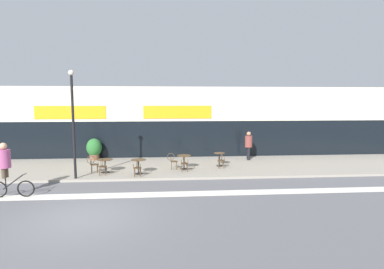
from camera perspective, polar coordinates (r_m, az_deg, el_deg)
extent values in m
plane|color=#5B5B60|center=(10.84, -20.07, -14.70)|extent=(120.00, 120.00, 0.00)
cube|color=gray|center=(17.63, -13.72, -6.17)|extent=(40.00, 5.50, 0.12)
cube|color=beige|center=(21.97, -11.89, 2.46)|extent=(40.00, 4.00, 4.78)
cube|color=black|center=(20.13, -12.54, -0.96)|extent=(38.80, 0.10, 2.40)
cube|color=beige|center=(20.00, -12.66, 4.17)|extent=(39.20, 0.14, 1.20)
cube|color=orange|center=(20.71, -22.15, 3.93)|extent=(4.47, 0.08, 0.84)
cube|color=orange|center=(19.74, -2.76, 4.29)|extent=(4.47, 0.08, 0.84)
cube|color=silver|center=(12.97, -17.28, -11.09)|extent=(36.00, 0.70, 0.01)
cylinder|color=black|center=(16.40, -16.16, -6.93)|extent=(0.44, 0.44, 0.02)
cylinder|color=black|center=(16.33, -16.20, -5.81)|extent=(0.07, 0.07, 0.68)
cylinder|color=#4C3823|center=(16.26, -16.24, -4.60)|extent=(0.79, 0.79, 0.02)
cylinder|color=black|center=(15.71, -10.12, -7.36)|extent=(0.41, 0.41, 0.02)
cylinder|color=black|center=(15.63, -10.14, -6.11)|extent=(0.07, 0.07, 0.72)
cylinder|color=#4C3823|center=(15.55, -10.17, -4.76)|extent=(0.75, 0.75, 0.02)
cylinder|color=black|center=(16.54, -1.53, -6.56)|extent=(0.42, 0.42, 0.02)
cylinder|color=black|center=(16.46, -1.53, -5.34)|extent=(0.07, 0.07, 0.74)
cylinder|color=#4C3823|center=(16.39, -1.54, -4.03)|extent=(0.76, 0.76, 0.02)
cylinder|color=black|center=(17.38, 5.23, -5.95)|extent=(0.35, 0.35, 0.02)
cylinder|color=black|center=(17.30, 5.24, -4.79)|extent=(0.07, 0.07, 0.74)
cylinder|color=#4C3823|center=(17.23, 5.26, -3.54)|extent=(0.63, 0.63, 0.02)
cylinder|color=#4C3823|center=(15.78, -16.62, -5.88)|extent=(0.41, 0.41, 0.03)
cylinder|color=#4C3823|center=(15.99, -16.97, -6.56)|extent=(0.03, 0.03, 0.42)
cylinder|color=#4C3823|center=(15.93, -15.98, -6.58)|extent=(0.03, 0.03, 0.42)
cylinder|color=#4C3823|center=(15.73, -17.21, -6.78)|extent=(0.03, 0.03, 0.42)
cylinder|color=#4C3823|center=(15.67, -16.20, -6.80)|extent=(0.03, 0.03, 0.42)
torus|color=#4C3823|center=(15.57, -16.79, -5.07)|extent=(0.03, 0.41, 0.41)
cylinder|color=#4C3823|center=(15.63, -17.39, -5.54)|extent=(0.03, 0.03, 0.23)
cylinder|color=#4C3823|center=(15.56, -16.16, -5.56)|extent=(0.03, 0.03, 0.23)
cylinder|color=#4C3823|center=(16.43, -18.10, -5.45)|extent=(0.45, 0.45, 0.03)
cylinder|color=#4C3823|center=(16.60, -17.54, -6.11)|extent=(0.03, 0.03, 0.42)
cylinder|color=#4C3823|center=(16.33, -17.62, -6.32)|extent=(0.03, 0.03, 0.42)
cylinder|color=#4C3823|center=(16.63, -18.51, -6.12)|extent=(0.03, 0.03, 0.42)
cylinder|color=#4C3823|center=(16.35, -18.60, -6.33)|extent=(0.03, 0.03, 0.42)
torus|color=#4C3823|center=(16.40, -18.72, -4.56)|extent=(0.41, 0.09, 0.41)
cylinder|color=#4C3823|center=(16.59, -18.64, -4.91)|extent=(0.03, 0.03, 0.23)
cylinder|color=#4C3823|center=(16.25, -18.76, -5.14)|extent=(0.03, 0.03, 0.23)
cylinder|color=#4C3823|center=(15.08, -10.36, -6.29)|extent=(0.40, 0.40, 0.03)
cylinder|color=#4C3823|center=(15.28, -10.80, -6.99)|extent=(0.03, 0.03, 0.42)
cylinder|color=#4C3823|center=(15.25, -9.75, -7.00)|extent=(0.03, 0.03, 0.42)
cylinder|color=#4C3823|center=(15.01, -10.94, -7.24)|extent=(0.03, 0.03, 0.42)
cylinder|color=#4C3823|center=(14.98, -9.86, -7.25)|extent=(0.03, 0.03, 0.42)
torus|color=#4C3823|center=(14.86, -10.45, -5.44)|extent=(0.03, 0.41, 0.41)
cylinder|color=#4C3823|center=(14.91, -11.10, -5.95)|extent=(0.03, 0.03, 0.23)
cylinder|color=#4C3823|center=(14.87, -9.78, -5.95)|extent=(0.03, 0.03, 0.23)
cylinder|color=#4C3823|center=(15.91, -1.43, -5.52)|extent=(0.40, 0.40, 0.03)
cylinder|color=#4C3823|center=(16.09, -1.96, -6.20)|extent=(0.03, 0.03, 0.42)
cylinder|color=#4C3823|center=(16.10, -0.96, -6.19)|extent=(0.03, 0.03, 0.42)
cylinder|color=#4C3823|center=(15.82, -1.92, -6.42)|extent=(0.03, 0.03, 0.42)
cylinder|color=#4C3823|center=(15.83, -0.90, -6.41)|extent=(0.03, 0.03, 0.42)
torus|color=#4C3823|center=(15.69, -1.40, -4.71)|extent=(0.03, 0.41, 0.41)
cylinder|color=#4C3823|center=(15.71, -2.03, -5.20)|extent=(0.03, 0.03, 0.23)
cylinder|color=#4C3823|center=(15.73, -0.78, -5.18)|extent=(0.03, 0.03, 0.23)
cylinder|color=#4C3823|center=(16.43, -3.46, -5.15)|extent=(0.40, 0.40, 0.03)
cylinder|color=#4C3823|center=(16.62, -2.98, -5.80)|extent=(0.03, 0.03, 0.42)
cylinder|color=#4C3823|center=(16.35, -2.95, -6.01)|extent=(0.03, 0.03, 0.42)
cylinder|color=#4C3823|center=(16.61, -3.95, -5.82)|extent=(0.03, 0.03, 0.42)
cylinder|color=#4C3823|center=(16.34, -3.93, -6.02)|extent=(0.03, 0.03, 0.42)
torus|color=#4C3823|center=(16.38, -4.06, -4.25)|extent=(0.41, 0.03, 0.41)
cylinder|color=#4C3823|center=(16.57, -4.07, -4.60)|extent=(0.03, 0.03, 0.23)
cylinder|color=#4C3823|center=(16.24, -4.05, -4.83)|extent=(0.03, 0.03, 0.23)
cylinder|color=#4C3823|center=(16.76, 5.56, -4.94)|extent=(0.41, 0.41, 0.03)
cylinder|color=#4C3823|center=(16.92, 5.01, -5.60)|extent=(0.03, 0.03, 0.42)
cylinder|color=#4C3823|center=(16.96, 5.95, -5.58)|extent=(0.03, 0.03, 0.42)
cylinder|color=#4C3823|center=(16.65, 5.15, -5.80)|extent=(0.03, 0.03, 0.42)
cylinder|color=#4C3823|center=(16.69, 6.10, -5.78)|extent=(0.03, 0.03, 0.42)
torus|color=#4C3823|center=(16.55, 5.66, -4.16)|extent=(0.04, 0.41, 0.41)
cylinder|color=#4C3823|center=(16.55, 5.06, -4.63)|extent=(0.03, 0.03, 0.23)
cylinder|color=#4C3823|center=(16.60, 6.24, -4.61)|extent=(0.03, 0.03, 0.23)
cylinder|color=brown|center=(20.11, -18.08, -4.04)|extent=(0.59, 0.59, 0.38)
ellipsoid|color=#28662D|center=(20.01, -18.14, -2.36)|extent=(0.95, 0.95, 1.14)
cylinder|color=black|center=(15.25, -21.64, 1.26)|extent=(0.12, 0.12, 4.95)
sphere|color=beige|center=(15.26, -22.04, 10.85)|extent=(0.26, 0.26, 0.26)
torus|color=black|center=(13.90, -29.08, -9.00)|extent=(0.67, 0.08, 0.67)
cylinder|color=black|center=(14.02, -30.92, -7.78)|extent=(0.81, 0.07, 0.61)
cylinder|color=black|center=(14.15, -31.95, -7.92)|extent=(0.04, 0.04, 0.47)
cylinder|color=black|center=(13.79, -29.41, -6.70)|extent=(0.04, 0.48, 0.03)
cylinder|color=#4C3D2D|center=(14.14, -31.90, -6.12)|extent=(0.17, 0.17, 0.40)
cylinder|color=#4C3D2D|center=(13.98, -32.22, -6.27)|extent=(0.17, 0.17, 0.40)
cylinder|color=#A84C7F|center=(13.96, -32.19, -3.93)|extent=(0.49, 0.49, 0.73)
sphere|color=tan|center=(13.89, -32.32, -1.89)|extent=(0.27, 0.27, 0.27)
cylinder|color=black|center=(19.44, 10.63, -3.52)|extent=(0.16, 0.16, 0.82)
cylinder|color=black|center=(19.27, 10.76, -3.61)|extent=(0.16, 0.16, 0.82)
cylinder|color=brown|center=(19.24, 10.74, -1.31)|extent=(0.47, 0.47, 0.71)
sphere|color=#9E7051|center=(19.18, 10.77, 0.14)|extent=(0.27, 0.27, 0.27)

